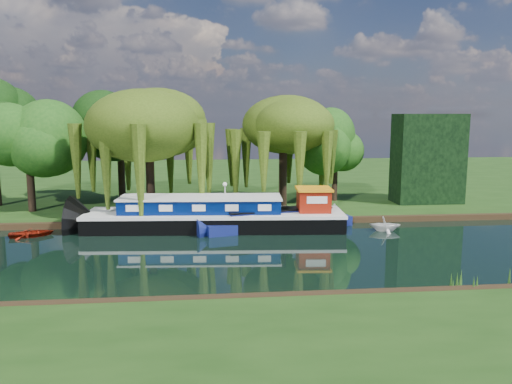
{
  "coord_description": "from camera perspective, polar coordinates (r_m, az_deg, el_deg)",
  "views": [
    {
      "loc": [
        -0.91,
        -29.28,
        8.37
      ],
      "look_at": [
        2.62,
        6.43,
        2.8
      ],
      "focal_mm": 35.0,
      "sensor_mm": 36.0,
      "label": 1
    }
  ],
  "objects": [
    {
      "name": "tree_far_mid",
      "position": [
        48.53,
        -15.31,
        6.68
      ],
      "size": [
        5.65,
        5.65,
        9.25
      ],
      "color": "black",
      "rests_on": "far_bank"
    },
    {
      "name": "tree_far_right",
      "position": [
        46.6,
        9.08,
        5.19
      ],
      "size": [
        4.48,
        4.48,
        7.33
      ],
      "color": "black",
      "rests_on": "far_bank"
    },
    {
      "name": "ground",
      "position": [
        30.46,
        -3.74,
        -7.14
      ],
      "size": [
        120.0,
        120.0,
        0.0
      ],
      "primitive_type": "plane",
      "color": "black"
    },
    {
      "name": "red_dinghy",
      "position": [
        38.21,
        -24.26,
        -4.62
      ],
      "size": [
        3.4,
        2.85,
        0.6
      ],
      "primitive_type": "imported",
      "rotation": [
        0.0,
        0.0,
        1.87
      ],
      "color": "maroon",
      "rests_on": "ground"
    },
    {
      "name": "lamppost",
      "position": [
        40.24,
        -3.57,
        0.3
      ],
      "size": [
        0.36,
        0.36,
        2.56
      ],
      "color": "silver",
      "rests_on": "far_bank"
    },
    {
      "name": "far_bank",
      "position": [
        63.81,
        -4.78,
        1.46
      ],
      "size": [
        120.0,
        52.0,
        0.45
      ],
      "primitive_type": "cube",
      "color": "#18380F",
      "rests_on": "ground"
    },
    {
      "name": "dutch_barge",
      "position": [
        36.94,
        -4.46,
        -2.73
      ],
      "size": [
        19.11,
        5.57,
        3.98
      ],
      "rotation": [
        0.0,
        0.0,
        -0.07
      ],
      "color": "black",
      "rests_on": "ground"
    },
    {
      "name": "reeds_near",
      "position": [
        24.34,
        13.54,
        -10.16
      ],
      "size": [
        33.7,
        1.5,
        1.1
      ],
      "color": "#1D4C14",
      "rests_on": "ground"
    },
    {
      "name": "tree_far_left",
      "position": [
        44.76,
        -24.65,
        5.63
      ],
      "size": [
        5.49,
        5.49,
        8.84
      ],
      "color": "black",
      "rests_on": "far_bank"
    },
    {
      "name": "mooring_posts",
      "position": [
        38.4,
        -4.93,
        -2.35
      ],
      "size": [
        19.16,
        0.16,
        1.0
      ],
      "color": "silver",
      "rests_on": "far_bank"
    },
    {
      "name": "narrowboat",
      "position": [
        36.98,
        2.71,
        -3.34
      ],
      "size": [
        11.34,
        4.53,
        1.64
      ],
      "rotation": [
        0.0,
        0.0,
        0.24
      ],
      "color": "navy",
      "rests_on": "ground"
    },
    {
      "name": "conifer_hedge",
      "position": [
        47.8,
        19.04,
        3.64
      ],
      "size": [
        6.0,
        3.0,
        8.0
      ],
      "primitive_type": "cube",
      "color": "black",
      "rests_on": "far_bank"
    },
    {
      "name": "willow_left",
      "position": [
        41.17,
        -12.17,
        7.26
      ],
      "size": [
        7.97,
        7.97,
        9.55
      ],
      "color": "black",
      "rests_on": "far_bank"
    },
    {
      "name": "white_cruiser",
      "position": [
        37.61,
        14.48,
        -4.32
      ],
      "size": [
        2.5,
        2.25,
        1.17
      ],
      "primitive_type": "imported",
      "rotation": [
        0.0,
        0.0,
        1.41
      ],
      "color": "silver",
      "rests_on": "ground"
    },
    {
      "name": "willow_right",
      "position": [
        43.34,
        3.13,
        6.76
      ],
      "size": [
        7.17,
        7.17,
        8.73
      ],
      "color": "black",
      "rests_on": "far_bank"
    }
  ]
}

